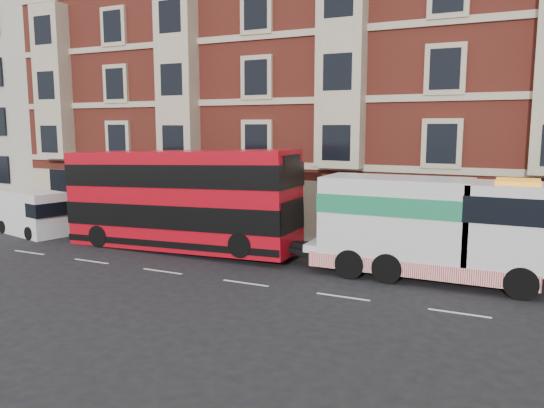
{
  "coord_description": "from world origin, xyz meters",
  "views": [
    {
      "loc": [
        9.58,
        -17.8,
        6.08
      ],
      "look_at": [
        -0.74,
        4.0,
        2.58
      ],
      "focal_mm": 35.0,
      "sensor_mm": 36.0,
      "label": 1
    }
  ],
  "objects_px": {
    "double_decker_bus": "(179,198)",
    "box_van": "(31,213)",
    "tow_truck": "(430,226)",
    "pedestrian": "(188,215)"
  },
  "relations": [
    {
      "from": "double_decker_bus",
      "to": "tow_truck",
      "type": "distance_m",
      "value": 12.07
    },
    {
      "from": "double_decker_bus",
      "to": "pedestrian",
      "type": "distance_m",
      "value": 4.91
    },
    {
      "from": "double_decker_bus",
      "to": "box_van",
      "type": "distance_m",
      "value": 10.19
    },
    {
      "from": "box_van",
      "to": "tow_truck",
      "type": "bearing_deg",
      "value": 14.04
    },
    {
      "from": "tow_truck",
      "to": "box_van",
      "type": "distance_m",
      "value": 22.18
    },
    {
      "from": "box_van",
      "to": "pedestrian",
      "type": "height_order",
      "value": "box_van"
    },
    {
      "from": "tow_truck",
      "to": "box_van",
      "type": "height_order",
      "value": "tow_truck"
    },
    {
      "from": "tow_truck",
      "to": "box_van",
      "type": "relative_size",
      "value": 1.91
    },
    {
      "from": "double_decker_bus",
      "to": "box_van",
      "type": "bearing_deg",
      "value": -178.22
    },
    {
      "from": "tow_truck",
      "to": "pedestrian",
      "type": "distance_m",
      "value": 14.95
    }
  ]
}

